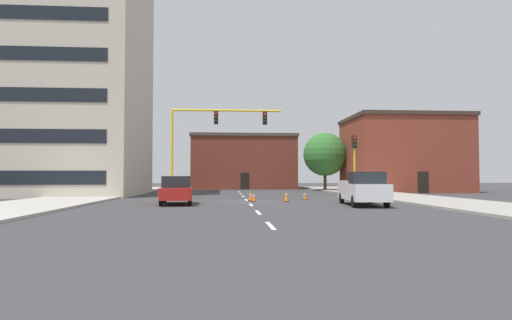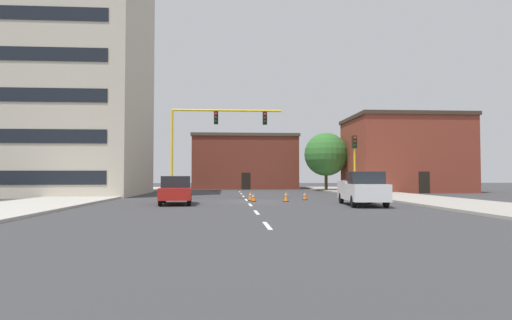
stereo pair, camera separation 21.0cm
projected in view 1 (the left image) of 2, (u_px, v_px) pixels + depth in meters
ground_plane at (248, 202)px, 29.10m from camera, size 160.00×160.00×0.00m
sidewalk_left at (92, 196)px, 36.15m from camera, size 6.00×56.00×0.14m
sidewalk_right at (387, 195)px, 38.01m from camera, size 6.00×56.00×0.14m
lane_stripe_seg_0 at (270, 225)px, 15.15m from camera, size 0.16×2.40×0.01m
lane_stripe_seg_1 at (258, 212)px, 20.63m from camera, size 0.16×2.40×0.01m
lane_stripe_seg_2 at (251, 205)px, 26.11m from camera, size 0.16×2.40×0.01m
lane_stripe_seg_3 at (246, 200)px, 31.60m from camera, size 0.16×2.40×0.01m
lane_stripe_seg_4 at (243, 196)px, 37.08m from camera, size 0.16×2.40×0.01m
lane_stripe_seg_5 at (241, 194)px, 42.56m from camera, size 0.16×2.40×0.01m
lane_stripe_seg_6 at (239, 192)px, 48.04m from camera, size 0.16×2.40×0.01m
building_tall_left at (60, 72)px, 40.40m from camera, size 15.30×13.97×22.94m
building_brick_center at (243, 162)px, 59.97m from camera, size 14.28×8.40×7.38m
building_row_right at (403, 154)px, 48.45m from camera, size 12.25×9.86×8.40m
traffic_signal_gantry at (187, 169)px, 32.54m from camera, size 9.19×1.20×6.83m
traffic_light_pole_right at (354, 152)px, 32.57m from camera, size 0.32×0.47×4.80m
tree_right_far at (325, 154)px, 51.02m from camera, size 5.10×5.10×6.87m
pickup_truck_white at (363, 189)px, 25.62m from camera, size 2.45×5.55×1.99m
sedan_red_near_left at (177, 190)px, 26.64m from camera, size 2.17×4.62×1.74m
traffic_cone_roadside_a at (305, 196)px, 31.59m from camera, size 0.36×0.36×0.61m
traffic_cone_roadside_b at (250, 196)px, 30.87m from camera, size 0.36×0.36×0.67m
traffic_cone_roadside_c at (286, 196)px, 29.32m from camera, size 0.36×0.36×0.75m
traffic_cone_roadside_d at (254, 197)px, 29.44m from camera, size 0.36×0.36×0.59m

